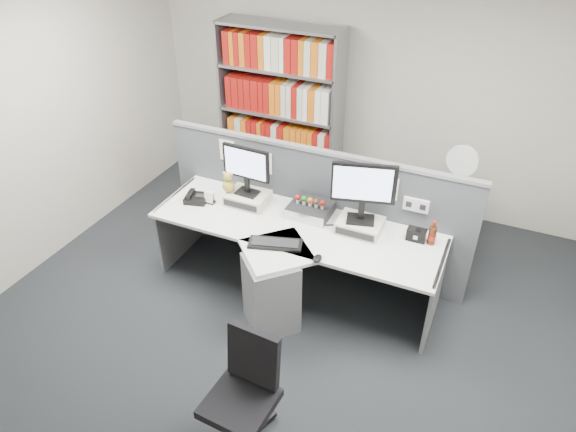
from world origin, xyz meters
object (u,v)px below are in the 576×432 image
at_px(monitor_left, 246,167).
at_px(monitor_right, 363,188).
at_px(desk_phone, 196,198).
at_px(keyboard, 275,244).
at_px(office_chair, 245,391).
at_px(desk, 285,263).
at_px(mouse, 317,259).
at_px(desk_calendar, 210,198).
at_px(cola_bottle, 432,235).
at_px(desktop_pc, 310,209).
at_px(desk_fan, 462,164).
at_px(speaker, 417,235).
at_px(filing_cabinet, 450,222).
at_px(shelving_unit, 281,115).

height_order(monitor_left, monitor_right, monitor_right).
distance_m(monitor_left, desk_phone, 0.61).
distance_m(keyboard, office_chair, 1.32).
distance_m(desk, monitor_left, 0.94).
distance_m(mouse, desk_calendar, 1.31).
distance_m(cola_bottle, office_chair, 2.00).
distance_m(desktop_pc, desk_fan, 1.52).
bearing_deg(desk_fan, cola_bottle, -93.35).
bearing_deg(speaker, mouse, -137.51).
bearing_deg(desk_calendar, keyboard, -22.36).
xyz_separation_m(mouse, filing_cabinet, (0.84, 1.56, -0.39)).
xyz_separation_m(desk, desk_calendar, (-0.89, 0.23, 0.31)).
height_order(desk_calendar, desk_fan, desk_fan).
bearing_deg(shelving_unit, monitor_right, -45.57).
bearing_deg(desk_fan, office_chair, -107.61).
bearing_deg(desk_phone, speaker, 6.53).
xyz_separation_m(mouse, shelving_unit, (-1.26, 2.01, 0.24)).
xyz_separation_m(cola_bottle, office_chair, (-0.82, -1.80, -0.32)).
xyz_separation_m(desk, monitor_right, (0.54, 0.38, 0.69)).
relative_size(desktop_pc, shelving_unit, 0.19).
bearing_deg(speaker, desk_calendar, -173.81).
xyz_separation_m(mouse, desk_fan, (0.84, 1.56, 0.28)).
xyz_separation_m(desktop_pc, shelving_unit, (-0.95, 1.41, 0.21)).
bearing_deg(desktop_pc, keyboard, -99.35).
bearing_deg(monitor_left, cola_bottle, 1.91).
bearing_deg(speaker, shelving_unit, 143.71).
height_order(keyboard, filing_cabinet, keyboard).
xyz_separation_m(desktop_pc, desk_phone, (-1.07, -0.23, -0.02)).
bearing_deg(desk, desk_fan, 49.38).
bearing_deg(mouse, monitor_right, 71.89).
distance_m(monitor_left, speaker, 1.62).
bearing_deg(monitor_right, desk_phone, -173.53).
relative_size(keyboard, desk_fan, 0.93).
bearing_deg(cola_bottle, desk, -158.94).
height_order(monitor_left, shelving_unit, shelving_unit).
distance_m(desk, cola_bottle, 1.27).
distance_m(desk_calendar, shelving_unit, 1.63).
bearing_deg(shelving_unit, desktop_pc, -55.97).
bearing_deg(desk_phone, desktop_pc, 12.31).
bearing_deg(desk_phone, monitor_left, 20.98).
xyz_separation_m(desktop_pc, filing_cabinet, (1.15, 0.96, -0.42)).
xyz_separation_m(desk_phone, office_chair, (1.35, -1.56, -0.27)).
bearing_deg(monitor_left, desk_fan, 29.94).
distance_m(monitor_right, speaker, 0.61).
bearing_deg(mouse, desk, 155.25).
bearing_deg(filing_cabinet, monitor_right, -123.16).
relative_size(monitor_left, mouse, 4.34).
height_order(desk_phone, desk_calendar, desk_calendar).
bearing_deg(desk_fan, monitor_left, -150.06).
relative_size(monitor_right, shelving_unit, 0.27).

